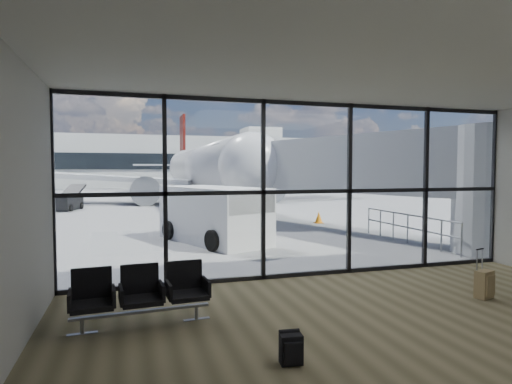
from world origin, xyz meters
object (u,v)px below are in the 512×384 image
seating_row (141,292)px  backpack (291,349)px  airliner (203,168)px  belt_loader (67,202)px  service_van (215,214)px  suitcase (485,284)px

seating_row → backpack: bearing=-52.8°
airliner → belt_loader: size_ratio=9.38×
service_van → belt_loader: bearing=92.2°
seating_row → airliner: (6.19, 29.81, 2.29)m
belt_loader → suitcase: bearing=-50.5°
seating_row → service_van: (2.97, 8.14, 0.49)m
airliner → seating_row: bearing=-101.2°
backpack → suitcase: size_ratio=0.44×
airliner → service_van: airliner is taller
backpack → service_van: (0.98, 10.39, 0.85)m
backpack → service_van: 10.47m
belt_loader → service_van: bearing=-50.7°
backpack → belt_loader: (-6.23, 26.13, 0.35)m
service_van → belt_loader: (-7.21, 15.75, -0.50)m
airliner → suitcase: bearing=-87.8°
seating_row → service_van: 8.67m
belt_loader → backpack: bearing=-61.9°
backpack → airliner: size_ratio=0.01×
seating_row → airliner: 30.53m
backpack → belt_loader: size_ratio=0.12×
seating_row → backpack: 3.02m
backpack → suitcase: suitcase is taller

